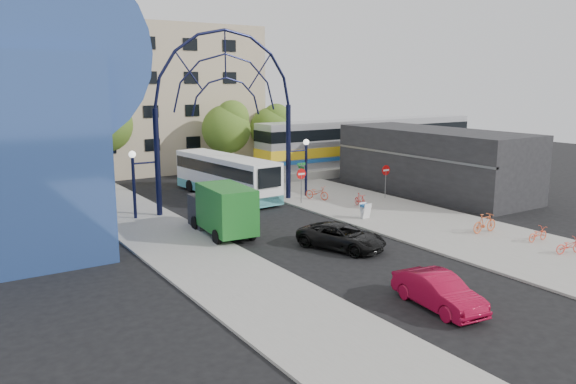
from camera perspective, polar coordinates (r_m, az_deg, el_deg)
ground at (r=28.12m, az=7.12°, el=-6.84°), size 120.00×120.00×0.00m
sidewalk_east at (r=36.20m, az=12.77°, el=-2.84°), size 8.00×56.00×0.12m
plaza_west at (r=29.77m, az=-10.22°, el=-5.78°), size 5.00×50.00×0.12m
gateway_arch at (r=38.50m, az=-6.33°, el=10.96°), size 13.64×0.44×12.10m
stop_sign at (r=39.78m, az=1.36°, el=1.53°), size 0.80×0.07×2.50m
do_not_enter_sign at (r=42.08m, az=9.90°, el=1.87°), size 0.76×0.07×2.48m
street_name_sign at (r=40.47m, az=1.35°, el=1.89°), size 0.70×0.70×2.80m
sandwich_board at (r=35.83m, az=7.86°, el=-1.70°), size 0.55×0.61×0.99m
commercial_block_east at (r=45.53m, az=14.56°, el=3.04°), size 6.00×16.00×5.00m
apartment_block at (r=58.64m, az=-13.92°, el=9.23°), size 20.00×12.10×14.00m
train_platform at (r=57.08m, az=8.31°, el=2.73°), size 32.00×5.00×0.80m
train_car at (r=56.78m, az=8.38°, el=5.23°), size 25.10×3.05×4.20m
tree_north_a at (r=52.06m, az=-6.15°, el=6.64°), size 4.48×4.48×7.00m
tree_north_b at (r=52.17m, az=-18.11°, el=6.89°), size 5.12×5.12×8.00m
tree_north_c at (r=56.75m, az=-1.62°, el=6.73°), size 4.16×4.16×6.50m
city_bus at (r=42.87m, az=-6.34°, el=1.67°), size 3.46×11.55×3.13m
green_truck at (r=32.18m, az=-6.79°, el=-1.79°), size 2.64×6.01×2.96m
black_suv at (r=29.62m, az=5.47°, el=-4.53°), size 3.74×5.22×1.32m
red_sedan at (r=22.77m, az=15.04°, el=-9.71°), size 1.91×4.29×1.37m
bike_near_a at (r=41.28m, az=2.96°, el=-0.08°), size 1.41×1.98×0.99m
bike_near_b at (r=39.21m, az=7.35°, el=-0.82°), size 0.70×1.57×0.91m
bike_far_a at (r=31.69m, az=26.66°, el=-4.90°), size 1.65×0.96×0.82m
bike_far_b at (r=34.11m, az=19.36°, el=-3.00°), size 1.87×0.59×1.11m
bike_far_c at (r=33.39m, az=24.04°, el=-3.92°), size 1.52×0.54×0.80m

